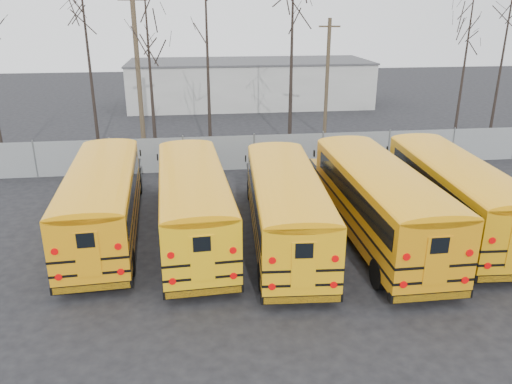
{
  "coord_description": "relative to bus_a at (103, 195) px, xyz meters",
  "views": [
    {
      "loc": [
        -3.33,
        -15.27,
        8.8
      ],
      "look_at": [
        -0.91,
        3.91,
        1.6
      ],
      "focal_mm": 35.0,
      "sensor_mm": 36.0,
      "label": 1
    }
  ],
  "objects": [
    {
      "name": "ground",
      "position": [
        7.06,
        -3.83,
        -1.79
      ],
      "size": [
        120.0,
        120.0,
        0.0
      ],
      "primitive_type": "plane",
      "color": "black",
      "rests_on": "ground"
    },
    {
      "name": "fence",
      "position": [
        7.06,
        8.17,
        -0.79
      ],
      "size": [
        40.0,
        0.04,
        2.0
      ],
      "primitive_type": "cube",
      "color": "gray",
      "rests_on": "ground"
    },
    {
      "name": "distant_building",
      "position": [
        9.06,
        28.17,
        0.21
      ],
      "size": [
        22.0,
        8.0,
        4.0
      ],
      "primitive_type": "cube",
      "color": "#B6B6B1",
      "rests_on": "ground"
    },
    {
      "name": "bus_a",
      "position": [
        0.0,
        0.0,
        0.0
      ],
      "size": [
        3.13,
        11.05,
        3.06
      ],
      "rotation": [
        0.0,
        0.0,
        0.06
      ],
      "color": "black",
      "rests_on": "ground"
    },
    {
      "name": "bus_b",
      "position": [
        3.54,
        -0.69,
        0.0
      ],
      "size": [
        3.08,
        11.06,
        3.06
      ],
      "rotation": [
        0.0,
        0.0,
        0.05
      ],
      "color": "black",
      "rests_on": "ground"
    },
    {
      "name": "bus_c",
      "position": [
        7.08,
        -1.51,
        -0.01
      ],
      "size": [
        3.21,
        11.02,
        3.05
      ],
      "rotation": [
        0.0,
        0.0,
        -0.07
      ],
      "color": "black",
      "rests_on": "ground"
    },
    {
      "name": "bus_d",
      "position": [
        10.7,
        -1.63,
        0.09
      ],
      "size": [
        2.69,
        11.49,
        3.21
      ],
      "rotation": [
        0.0,
        0.0,
        0.0
      ],
      "color": "black",
      "rests_on": "ground"
    },
    {
      "name": "bus_e",
      "position": [
        14.16,
        -1.03,
        0.03
      ],
      "size": [
        3.16,
        11.21,
        3.1
      ],
      "rotation": [
        0.0,
        0.0,
        -0.06
      ],
      "color": "black",
      "rests_on": "ground"
    },
    {
      "name": "utility_pole_left",
      "position": [
        0.34,
        13.81,
        3.28
      ],
      "size": [
        1.75,
        0.39,
        9.87
      ],
      "rotation": [
        0.0,
        0.0,
        0.15
      ],
      "color": "#483A29",
      "rests_on": "ground"
    },
    {
      "name": "utility_pole_right",
      "position": [
        12.92,
        14.81,
        2.38
      ],
      "size": [
        1.44,
        0.3,
        8.11
      ],
      "rotation": [
        0.0,
        0.0,
        -0.13
      ],
      "color": "#433626",
      "rests_on": "ground"
    },
    {
      "name": "tree_1",
      "position": [
        -2.54,
        13.54,
        4.7
      ],
      "size": [
        0.26,
        0.26,
        12.98
      ],
      "primitive_type": "cone",
      "color": "black",
      "rests_on": "ground"
    },
    {
      "name": "tree_2",
      "position": [
        1.35,
        10.6,
        3.05
      ],
      "size": [
        0.26,
        0.26,
        9.68
      ],
      "primitive_type": "cone",
      "color": "black",
      "rests_on": "ground"
    },
    {
      "name": "tree_3",
      "position": [
        4.66,
        10.78,
        4.0
      ],
      "size": [
        0.26,
        0.26,
        11.58
      ],
      "primitive_type": "cone",
      "color": "black",
      "rests_on": "ground"
    },
    {
      "name": "tree_4",
      "position": [
        10.1,
        13.26,
        4.13
      ],
      "size": [
        0.26,
        0.26,
        11.84
      ],
      "primitive_type": "cone",
      "color": "black",
      "rests_on": "ground"
    },
    {
      "name": "tree_5",
      "position": [
        20.06,
        9.93,
        2.94
      ],
      "size": [
        0.26,
        0.26,
        9.47
      ],
      "primitive_type": "cone",
      "color": "black",
      "rests_on": "ground"
    },
    {
      "name": "tree_6",
      "position": [
        24.7,
        13.42,
        4.01
      ],
      "size": [
        0.26,
        0.26,
        11.6
      ],
      "primitive_type": "cone",
      "color": "black",
      "rests_on": "ground"
    }
  ]
}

